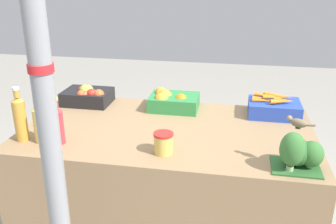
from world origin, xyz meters
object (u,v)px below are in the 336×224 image
object	(u,v)px
support_pole	(41,68)
sparrow_bird	(298,122)
orange_crate	(171,100)
carrot_crate	(274,107)
juice_bottle_amber	(20,118)
pickle_jar	(163,143)
juice_bottle_golden	(40,122)
broccoli_pile	(298,152)
apple_crate	(88,96)
juice_bottle_ruby	(58,124)

from	to	relation	value
support_pole	sparrow_bird	size ratio (longest dim) A/B	21.61
orange_crate	carrot_crate	distance (m)	0.65
sparrow_bird	juice_bottle_amber	bearing A→B (deg)	27.02
carrot_crate	pickle_jar	world-z (taller)	carrot_crate
sparrow_bird	juice_bottle_golden	bearing A→B (deg)	26.90
pickle_jar	carrot_crate	bearing A→B (deg)	47.56
orange_crate	broccoli_pile	size ratio (longest dim) A/B	1.37
juice_bottle_amber	sparrow_bird	xyz separation A→B (m)	(1.38, -0.03, 0.09)
broccoli_pile	apple_crate	bearing A→B (deg)	152.69
support_pole	pickle_jar	distance (m)	0.75
support_pole	juice_bottle_golden	xyz separation A→B (m)	(-0.32, 0.49, -0.42)
juice_bottle_golden	orange_crate	bearing A→B (deg)	46.37
apple_crate	juice_bottle_golden	distance (m)	0.61
apple_crate	broccoli_pile	world-z (taller)	broccoli_pile
orange_crate	pickle_jar	distance (m)	0.63
apple_crate	juice_bottle_ruby	size ratio (longest dim) A/B	1.24
carrot_crate	broccoli_pile	bearing A→B (deg)	-85.35
support_pole	pickle_jar	size ratio (longest dim) A/B	25.02
support_pole	orange_crate	size ratio (longest dim) A/B	8.69
support_pole	juice_bottle_ruby	size ratio (longest dim) A/B	10.76
carrot_crate	sparrow_bird	size ratio (longest dim) A/B	2.49
apple_crate	sparrow_bird	bearing A→B (deg)	-27.10
juice_bottle_amber	sparrow_bird	world-z (taller)	juice_bottle_amber
juice_bottle_golden	sparrow_bird	bearing A→B (deg)	-1.54
orange_crate	juice_bottle_amber	distance (m)	0.93
juice_bottle_ruby	pickle_jar	bearing A→B (deg)	-1.14
support_pole	juice_bottle_amber	distance (m)	0.77
support_pole	apple_crate	bearing A→B (deg)	105.83
orange_crate	carrot_crate	size ratio (longest dim) A/B	1.00
broccoli_pile	pickle_jar	bearing A→B (deg)	176.50
orange_crate	juice_bottle_amber	world-z (taller)	juice_bottle_amber
broccoli_pile	juice_bottle_golden	xyz separation A→B (m)	(-1.28, 0.05, 0.03)
broccoli_pile	sparrow_bird	distance (m)	0.14
orange_crate	apple_crate	bearing A→B (deg)	-179.55
pickle_jar	sparrow_bird	world-z (taller)	sparrow_bird
juice_bottle_amber	juice_bottle_ruby	bearing A→B (deg)	-0.00
apple_crate	carrot_crate	xyz separation A→B (m)	(1.22, 0.01, -0.00)
pickle_jar	broccoli_pile	bearing A→B (deg)	-3.50
support_pole	sparrow_bird	distance (m)	1.09
orange_crate	juice_bottle_amber	bearing A→B (deg)	-138.64
carrot_crate	juice_bottle_golden	size ratio (longest dim) A/B	1.14
apple_crate	juice_bottle_amber	size ratio (longest dim) A/B	1.06
juice_bottle_amber	juice_bottle_ruby	distance (m)	0.21
sparrow_bird	apple_crate	bearing A→B (deg)	1.34
broccoli_pile	juice_bottle_amber	distance (m)	1.40
orange_crate	juice_bottle_ruby	xyz separation A→B (m)	(-0.48, -0.61, 0.05)
sparrow_bird	juice_bottle_ruby	bearing A→B (deg)	26.77
orange_crate	juice_bottle_golden	distance (m)	0.85
sparrow_bird	orange_crate	bearing A→B (deg)	-15.02
pickle_jar	juice_bottle_amber	bearing A→B (deg)	179.17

